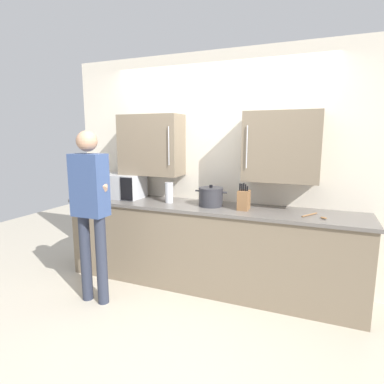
# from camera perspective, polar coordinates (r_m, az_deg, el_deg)

# --- Properties ---
(ground_plane) EXTENTS (9.36, 9.36, 0.00)m
(ground_plane) POSITION_cam_1_polar(r_m,az_deg,el_deg) (3.21, -2.40, -21.77)
(ground_plane) COLOR #B7AD99
(back_wall_tiled) EXTENTS (3.73, 0.44, 2.63)m
(back_wall_tiled) POSITION_cam_1_polar(r_m,az_deg,el_deg) (3.72, 4.22, 5.24)
(back_wall_tiled) COLOR beige
(back_wall_tiled) RESTS_ON ground_plane
(counter_unit) EXTENTS (3.31, 0.63, 0.94)m
(counter_unit) POSITION_cam_1_polar(r_m,az_deg,el_deg) (3.63, 2.52, -9.70)
(counter_unit) COLOR #756651
(counter_unit) RESTS_ON ground_plane
(microwave_oven) EXTENTS (0.58, 0.73, 0.29)m
(microwave_oven) POSITION_cam_1_polar(r_m,az_deg,el_deg) (4.04, -13.13, 1.08)
(microwave_oven) COLOR #B7BABF
(microwave_oven) RESTS_ON counter_unit
(stock_pot) EXTENTS (0.36, 0.27, 0.23)m
(stock_pot) POSITION_cam_1_polar(r_m,az_deg,el_deg) (3.47, 3.40, -0.85)
(stock_pot) COLOR #2D2D33
(stock_pot) RESTS_ON counter_unit
(wooden_spoon) EXTENTS (0.23, 0.22, 0.02)m
(wooden_spoon) POSITION_cam_1_polar(r_m,az_deg,el_deg) (3.22, 21.38, -4.06)
(wooden_spoon) COLOR brown
(wooden_spoon) RESTS_ON counter_unit
(thermos_flask) EXTENTS (0.09, 0.09, 0.23)m
(thermos_flask) POSITION_cam_1_polar(r_m,az_deg,el_deg) (3.64, -4.12, -0.09)
(thermos_flask) COLOR #B7BABF
(thermos_flask) RESTS_ON counter_unit
(knife_block) EXTENTS (0.11, 0.15, 0.28)m
(knife_block) POSITION_cam_1_polar(r_m,az_deg,el_deg) (3.33, 9.25, -1.39)
(knife_block) COLOR brown
(knife_block) RESTS_ON counter_unit
(person_figure) EXTENTS (0.44, 0.58, 1.74)m
(person_figure) POSITION_cam_1_polar(r_m,az_deg,el_deg) (3.30, -17.74, -1.74)
(person_figure) COLOR #282D3D
(person_figure) RESTS_ON ground_plane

